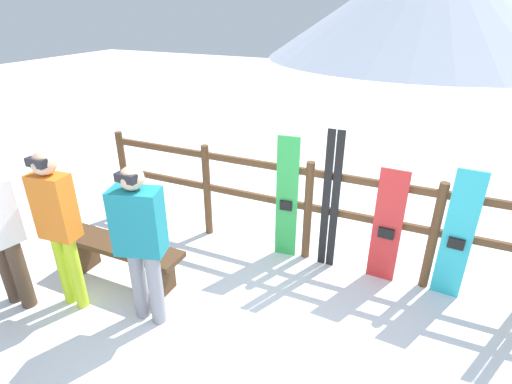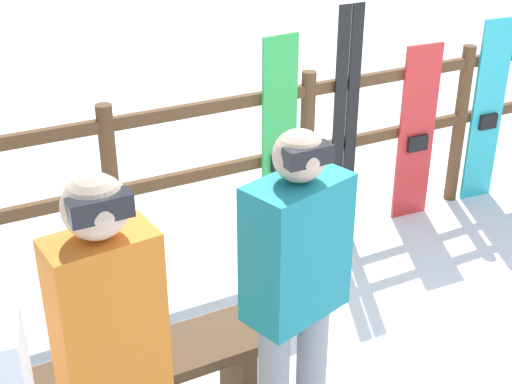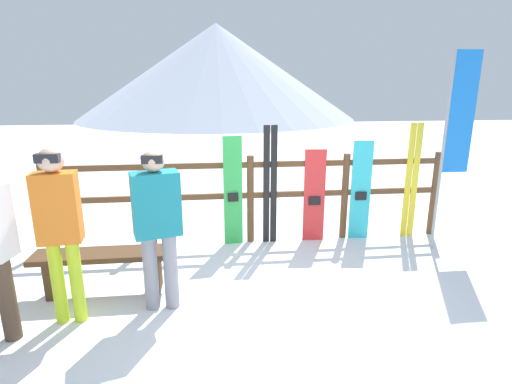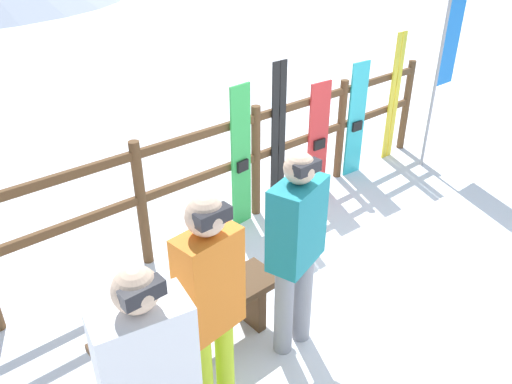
# 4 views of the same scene
# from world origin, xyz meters

# --- Properties ---
(ground_plane) EXTENTS (40.00, 40.00, 0.00)m
(ground_plane) POSITION_xyz_m (0.00, 0.00, 0.00)
(ground_plane) COLOR white
(fence) EXTENTS (5.72, 0.10, 1.28)m
(fence) POSITION_xyz_m (-0.00, 1.71, 0.76)
(fence) COLOR brown
(fence) RESTS_ON ground
(bench) EXTENTS (1.50, 0.36, 0.48)m
(bench) POSITION_xyz_m (-1.75, 0.40, 0.36)
(bench) COLOR #4C331E
(bench) RESTS_ON ground
(person_orange) EXTENTS (0.40, 0.24, 1.72)m
(person_orange) POSITION_xyz_m (-1.96, -0.14, 1.02)
(person_orange) COLOR #B7D826
(person_orange) RESTS_ON ground
(person_teal) EXTENTS (0.50, 0.36, 1.66)m
(person_teal) POSITION_xyz_m (-1.09, 0.01, 0.96)
(person_teal) COLOR gray
(person_teal) RESTS_ON ground
(snowboard_green) EXTENTS (0.27, 0.07, 1.57)m
(snowboard_green) POSITION_xyz_m (-0.25, 1.65, 0.78)
(snowboard_green) COLOR green
(snowboard_green) RESTS_ON ground
(ski_pair_black) EXTENTS (0.19, 0.02, 1.71)m
(ski_pair_black) POSITION_xyz_m (0.28, 1.65, 0.86)
(ski_pair_black) COLOR black
(ski_pair_black) RESTS_ON ground
(snowboard_red) EXTENTS (0.31, 0.07, 1.36)m
(snowboard_red) POSITION_xyz_m (0.93, 1.65, 0.68)
(snowboard_red) COLOR red
(snowboard_red) RESTS_ON ground
(snowboard_cyan) EXTENTS (0.29, 0.07, 1.47)m
(snowboard_cyan) POSITION_xyz_m (1.62, 1.65, 0.73)
(snowboard_cyan) COLOR #2DBFCC
(snowboard_cyan) RESTS_ON ground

